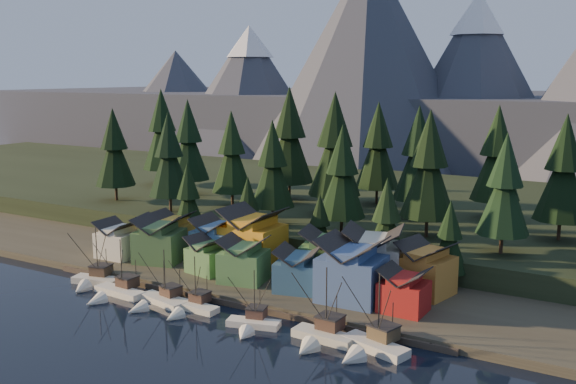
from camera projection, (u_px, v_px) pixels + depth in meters
The scene contains 45 objects.
ground at pixel (169, 336), 97.26m from camera, with size 500.00×500.00×0.00m, color black.
shore_strip at pixel (298, 264), 131.21m from camera, with size 400.00×50.00×1.50m, color #363327.
hillside at pixel (387, 210), 173.41m from camera, with size 420.00×100.00×6.00m, color black.
dock at pixel (232, 300), 111.23m from camera, with size 80.00×4.00×1.00m, color #4D4137.
mountain_ridge at pixel (485, 105), 276.62m from camera, with size 560.00×190.00×90.00m.
boat_0 at pixel (93, 273), 120.23m from camera, with size 9.84×10.44×11.95m.
boat_1 at pixel (114, 286), 113.96m from camera, with size 10.72×11.56×11.29m.
boat_2 at pixel (157, 295), 109.70m from camera, with size 10.45×11.02×10.59m.
boat_3 at pixel (189, 301), 106.75m from camera, with size 9.58×10.37×10.19m.
boat_4 at pixel (251, 317), 99.53m from camera, with size 9.01×9.44×10.07m.
boat_5 at pixel (320, 327), 94.26m from camera, with size 10.09×10.89×12.38m.
boat_6 at pixel (370, 336), 90.79m from camera, with size 10.95×11.54×12.67m.
house_front_0 at pixel (118, 238), 133.29m from camera, with size 8.03×7.63×7.71m.
house_front_1 at pixel (159, 238), 129.90m from camera, with size 10.78×10.52×9.20m.
house_front_2 at pixel (209, 253), 123.00m from camera, with size 8.40×8.45×7.06m.
house_front_3 at pixel (243, 259), 117.42m from camera, with size 9.32×9.02×8.17m.
house_front_4 at pixel (298, 268), 112.78m from camera, with size 9.02×9.46×7.60m.
house_front_5 at pixel (352, 268), 107.10m from camera, with size 10.55×9.65×10.79m.
house_front_6 at pixel (404, 289), 102.45m from camera, with size 7.29×6.90×7.17m.
house_back_0 at pixel (172, 231), 136.96m from camera, with size 8.85×8.57×8.65m.
house_back_1 at pixel (216, 239), 129.60m from camera, with size 8.29×8.39×9.21m.
house_back_2 at pixel (253, 236), 126.90m from camera, with size 11.14×10.26×11.63m.
house_back_3 at pixel (327, 253), 119.29m from camera, with size 10.66×9.91×9.26m.
house_back_4 at pixel (373, 256), 114.28m from camera, with size 12.06×11.78×10.87m.
house_back_5 at pixel (426, 267), 110.44m from camera, with size 9.94×10.02×9.29m.
tree_hill_0 at pixel (114, 150), 168.53m from camera, with size 10.53×10.53×24.53m.
tree_hill_1 at pixel (189, 143), 176.07m from camera, with size 11.38×11.38×26.51m.
tree_hill_2 at pixel (169, 158), 154.34m from camera, with size 10.42×10.42×24.28m.
tree_hill_3 at pixel (232, 155), 159.64m from camera, with size 10.48×10.48×24.41m.
tree_hill_4 at pixel (289, 139), 167.93m from camera, with size 12.91×12.91×30.07m.
tree_hill_5 at pixel (273, 167), 142.38m from camera, with size 10.02×10.02×23.34m.
tree_hill_6 at pixel (335, 148), 150.64m from camera, with size 12.56×12.56×29.26m.
tree_hill_7 at pixel (342, 175), 131.85m from camera, with size 9.92×9.92×23.12m.
tree_hill_8 at pixel (418, 157), 148.06m from camera, with size 11.26×11.26×26.24m.
tree_hill_9 at pixel (429, 168), 129.64m from camera, with size 11.28×11.28×26.28m.
tree_hill_10 at pixel (497, 157), 147.00m from camera, with size 11.35×11.35×26.43m.
tree_hill_11 at pixel (505, 188), 117.87m from camera, with size 9.78×9.78×22.79m.
tree_hill_12 at pixel (564, 172), 127.29m from camera, with size 11.01×11.01×25.65m.
tree_hill_15 at pixel (378, 149), 163.45m from camera, with size 11.33×11.33×26.40m.
tree_hill_16 at pixel (162, 132), 193.20m from camera, with size 12.44×12.44×28.97m.
tree_shore_0 at pixel (188, 199), 143.01m from camera, with size 7.92×7.92×18.46m.
tree_shore_1 at pixel (248, 211), 135.34m from camera, with size 7.12×7.12×16.58m.
tree_shore_2 at pixel (320, 226), 127.19m from camera, with size 6.21×6.21×14.47m.
tree_shore_3 at pixel (386, 222), 119.89m from camera, with size 8.07×8.07×18.80m.
tree_shore_4 at pixel (449, 239), 114.29m from camera, with size 6.76×6.76×15.74m.
Camera 1 is at (61.43, -70.47, 39.00)m, focal length 40.00 mm.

